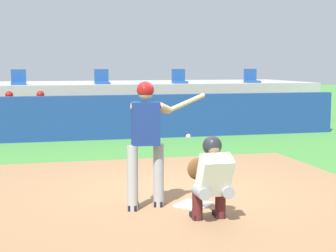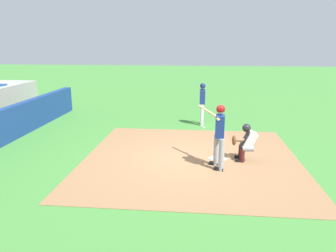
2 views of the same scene
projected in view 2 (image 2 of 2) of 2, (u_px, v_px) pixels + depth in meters
The scene contains 6 objects.
ground_plane at pixel (191, 158), 9.63m from camera, with size 80.00×80.00×0.00m, color #428438.
dirt_infield at pixel (191, 158), 9.63m from camera, with size 6.40×6.40×0.01m, color #936B47.
home_plate at pixel (218, 159), 9.55m from camera, with size 0.44×0.44×0.02m, color white.
batter_at_plate at pixel (219, 132), 8.65m from camera, with size 1.33×0.75×1.80m.
catcher_crouched at pixel (245, 141), 9.31m from camera, with size 0.48×1.59×1.13m.
on_deck_batter at pixel (202, 101), 13.29m from camera, with size 0.58×0.23×1.79m.
Camera 2 is at (-9.09, -0.21, 3.41)m, focal length 33.94 mm.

